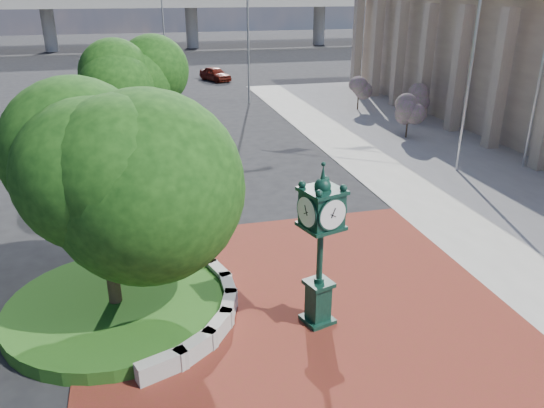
{
  "coord_description": "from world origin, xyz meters",
  "views": [
    {
      "loc": [
        -3.88,
        -13.45,
        8.6
      ],
      "look_at": [
        -0.07,
        1.5,
        2.25
      ],
      "focal_mm": 35.0,
      "sensor_mm": 36.0,
      "label": 1
    }
  ],
  "objects_px": {
    "parked_car": "(215,74)",
    "street_lamp_near": "(251,31)",
    "street_lamp_far": "(165,23)",
    "post_clock": "(320,241)",
    "flagpole_a": "(473,49)",
    "flagpole_b": "(544,54)"
  },
  "relations": [
    {
      "from": "street_lamp_near",
      "to": "post_clock",
      "type": "bearing_deg",
      "value": -98.8
    },
    {
      "from": "parked_car",
      "to": "street_lamp_far",
      "type": "relative_size",
      "value": 0.44
    },
    {
      "from": "post_clock",
      "to": "street_lamp_far",
      "type": "bearing_deg",
      "value": 91.11
    },
    {
      "from": "street_lamp_near",
      "to": "street_lamp_far",
      "type": "height_order",
      "value": "street_lamp_near"
    },
    {
      "from": "post_clock",
      "to": "parked_car",
      "type": "height_order",
      "value": "post_clock"
    },
    {
      "from": "post_clock",
      "to": "parked_car",
      "type": "xyz_separation_m",
      "value": [
        3.36,
        40.88,
        -1.84
      ]
    },
    {
      "from": "parked_car",
      "to": "flagpole_a",
      "type": "height_order",
      "value": "flagpole_a"
    },
    {
      "from": "street_lamp_near",
      "to": "flagpole_b",
      "type": "bearing_deg",
      "value": -62.74
    },
    {
      "from": "flagpole_a",
      "to": "street_lamp_near",
      "type": "distance_m",
      "value": 20.15
    },
    {
      "from": "post_clock",
      "to": "parked_car",
      "type": "relative_size",
      "value": 1.16
    },
    {
      "from": "post_clock",
      "to": "street_lamp_near",
      "type": "xyz_separation_m",
      "value": [
        4.6,
        29.73,
        2.92
      ]
    },
    {
      "from": "parked_car",
      "to": "street_lamp_far",
      "type": "xyz_separation_m",
      "value": [
        -4.22,
        3.66,
        4.56
      ]
    },
    {
      "from": "flagpole_b",
      "to": "street_lamp_far",
      "type": "height_order",
      "value": "flagpole_b"
    },
    {
      "from": "post_clock",
      "to": "parked_car",
      "type": "distance_m",
      "value": 41.06
    },
    {
      "from": "parked_car",
      "to": "street_lamp_near",
      "type": "height_order",
      "value": "street_lamp_near"
    },
    {
      "from": "flagpole_a",
      "to": "street_lamp_far",
      "type": "relative_size",
      "value": 1.3
    },
    {
      "from": "post_clock",
      "to": "flagpole_b",
      "type": "relative_size",
      "value": 0.41
    },
    {
      "from": "street_lamp_far",
      "to": "street_lamp_near",
      "type": "bearing_deg",
      "value": -69.74
    },
    {
      "from": "parked_car",
      "to": "street_lamp_far",
      "type": "bearing_deg",
      "value": 115.22
    },
    {
      "from": "flagpole_b",
      "to": "flagpole_a",
      "type": "bearing_deg",
      "value": 174.4
    },
    {
      "from": "flagpole_b",
      "to": "street_lamp_near",
      "type": "xyz_separation_m",
      "value": [
        -10.02,
        19.46,
        -0.22
      ]
    },
    {
      "from": "street_lamp_near",
      "to": "flagpole_a",
      "type": "bearing_deg",
      "value": -71.45
    }
  ]
}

